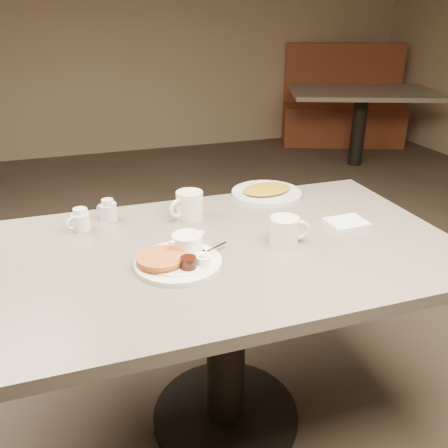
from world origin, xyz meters
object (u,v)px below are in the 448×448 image
object	(u,v)px
coffee_mug_near	(285,230)
booth_back_right	(344,109)
main_plate	(178,257)
creamer_left	(80,220)
coffee_mug_far	(189,205)
diner_table	(226,291)
creamer_right	(108,211)
hash_plate	(267,192)

from	to	relation	value
coffee_mug_near	booth_back_right	world-z (taller)	booth_back_right
main_plate	creamer_left	size ratio (longest dim) A/B	3.96
coffee_mug_far	main_plate	bearing A→B (deg)	-110.06
diner_table	coffee_mug_far	world-z (taller)	coffee_mug_far
creamer_right	booth_back_right	size ratio (longest dim) A/B	0.04
coffee_mug_near	coffee_mug_far	bearing A→B (deg)	129.25
main_plate	creamer_left	world-z (taller)	creamer_left
coffee_mug_near	booth_back_right	size ratio (longest dim) A/B	0.07
main_plate	creamer_right	size ratio (longest dim) A/B	4.34
diner_table	coffee_mug_near	bearing A→B (deg)	-11.71
diner_table	coffee_mug_far	distance (m)	0.35
booth_back_right	diner_table	bearing A→B (deg)	-126.82
main_plate	booth_back_right	world-z (taller)	booth_back_right
diner_table	hash_plate	distance (m)	0.53
coffee_mug_far	creamer_left	world-z (taller)	coffee_mug_far
booth_back_right	main_plate	bearing A→B (deg)	-128.10
main_plate	coffee_mug_far	world-z (taller)	coffee_mug_far
creamer_right	diner_table	bearing A→B (deg)	-44.49
creamer_right	coffee_mug_near	bearing A→B (deg)	-35.13
creamer_right	booth_back_right	bearing A→B (deg)	46.97
coffee_mug_near	creamer_left	distance (m)	0.70
main_plate	hash_plate	bearing A→B (deg)	43.17
coffee_mug_near	booth_back_right	xyz separation A→B (m)	(2.44, 3.55, -0.39)
booth_back_right	coffee_mug_near	bearing A→B (deg)	-124.47
coffee_mug_near	booth_back_right	distance (m)	4.33
diner_table	coffee_mug_far	bearing A→B (deg)	101.98
creamer_left	creamer_right	size ratio (longest dim) A/B	1.10
diner_table	main_plate	size ratio (longest dim) A/B	4.32
coffee_mug_near	creamer_left	world-z (taller)	coffee_mug_near
coffee_mug_near	main_plate	bearing A→B (deg)	-176.37
main_plate	hash_plate	distance (m)	0.66
hash_plate	coffee_mug_far	bearing A→B (deg)	-160.54
coffee_mug_near	hash_plate	distance (m)	0.45
main_plate	creamer_right	xyz separation A→B (m)	(-0.17, 0.40, 0.01)
diner_table	booth_back_right	world-z (taller)	booth_back_right
booth_back_right	hash_plate	bearing A→B (deg)	-126.62
main_plate	coffee_mug_near	world-z (taller)	coffee_mug_near
coffee_mug_far	hash_plate	xyz separation A→B (m)	(0.36, 0.13, -0.04)
main_plate	coffee_mug_far	bearing A→B (deg)	69.94
hash_plate	creamer_left	bearing A→B (deg)	-171.33
main_plate	coffee_mug_near	size ratio (longest dim) A/B	2.45
main_plate	booth_back_right	bearing A→B (deg)	51.90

